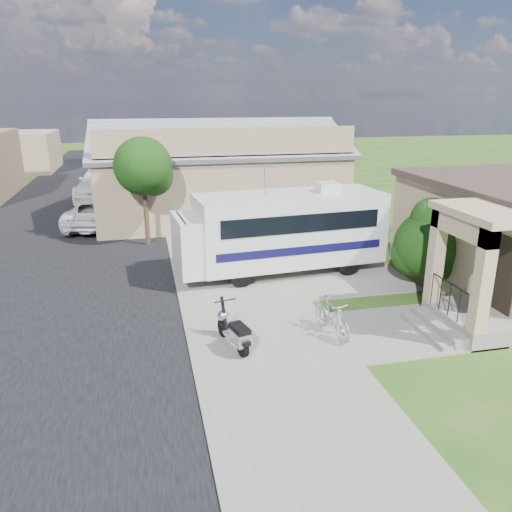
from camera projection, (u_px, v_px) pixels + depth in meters
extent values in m
plane|color=#204512|center=(293.00, 325.00, 14.00)|extent=(120.00, 120.00, 0.00)
cube|color=black|center=(61.00, 243.00, 21.69)|extent=(9.00, 80.00, 0.02)
cube|color=slate|center=(210.00, 234.00, 23.05)|extent=(4.00, 80.00, 0.06)
cube|color=slate|center=(297.00, 269.00, 18.48)|extent=(7.00, 6.00, 0.05)
cube|color=slate|center=(408.00, 330.00, 13.69)|extent=(4.00, 3.00, 0.05)
cube|color=black|center=(424.00, 231.00, 17.13)|extent=(0.04, 1.10, 1.20)
cube|color=black|center=(503.00, 274.00, 13.47)|extent=(0.04, 0.95, 2.10)
cube|color=slate|center=(471.00, 321.00, 13.70)|extent=(1.60, 2.40, 0.50)
cube|color=slate|center=(438.00, 327.00, 13.52)|extent=(0.40, 2.16, 0.32)
cube|color=slate|center=(426.00, 331.00, 13.47)|extent=(0.35, 2.16, 0.16)
cube|color=#887456|center=(436.00, 256.00, 14.03)|extent=(0.35, 0.35, 2.70)
cube|color=#887456|center=(483.00, 281.00, 12.13)|extent=(0.35, 0.35, 2.70)
cube|color=#887456|center=(463.00, 227.00, 12.74)|extent=(0.35, 2.40, 0.50)
cube|color=#887456|center=(493.00, 212.00, 12.80)|extent=(2.10, 2.70, 0.20)
cylinder|color=black|center=(452.00, 284.00, 13.19)|extent=(0.04, 1.70, 0.04)
cube|color=#826B51|center=(217.00, 181.00, 26.43)|extent=(12.00, 8.00, 3.60)
cube|color=slate|center=(222.00, 139.00, 23.85)|extent=(12.50, 4.40, 1.78)
cube|color=slate|center=(211.00, 133.00, 27.56)|extent=(12.50, 4.40, 1.78)
cube|color=slate|center=(216.00, 122.00, 25.49)|extent=(12.50, 0.50, 0.22)
cube|color=#826B51|center=(229.00, 143.00, 22.09)|extent=(11.76, 0.20, 1.30)
cube|color=#826B51|center=(5.00, 152.00, 41.88)|extent=(8.00, 7.00, 3.20)
cylinder|color=#302215|center=(146.00, 209.00, 21.06)|extent=(0.20, 0.20, 3.15)
sphere|color=black|center=(143.00, 166.00, 20.50)|extent=(2.40, 2.40, 2.40)
sphere|color=black|center=(153.00, 176.00, 20.91)|extent=(1.68, 1.68, 1.68)
cylinder|color=#302215|center=(143.00, 173.00, 30.31)|extent=(0.20, 0.20, 3.29)
sphere|color=black|center=(141.00, 141.00, 29.73)|extent=(2.40, 2.40, 2.40)
sphere|color=black|center=(148.00, 149.00, 30.15)|extent=(1.68, 1.68, 1.68)
cylinder|color=#302215|center=(142.00, 158.00, 38.71)|extent=(0.20, 0.20, 3.01)
sphere|color=black|center=(140.00, 135.00, 38.18)|extent=(2.40, 2.40, 2.40)
sphere|color=black|center=(146.00, 141.00, 38.58)|extent=(1.68, 1.68, 1.68)
cube|color=#BABBB6|center=(289.00, 228.00, 17.76)|extent=(6.79, 2.92, 2.46)
cube|color=#BABBB6|center=(187.00, 244.00, 16.78)|extent=(0.94, 2.30, 1.89)
cube|color=black|center=(182.00, 230.00, 16.57)|extent=(0.23, 2.00, 0.85)
cube|color=black|center=(303.00, 224.00, 16.54)|extent=(5.60, 0.51, 0.61)
cube|color=black|center=(278.00, 209.00, 18.71)|extent=(5.60, 0.51, 0.61)
cube|color=#0C0A33|center=(302.00, 251.00, 16.83)|extent=(5.93, 0.53, 0.28)
cube|color=#0C0A33|center=(278.00, 233.00, 18.99)|extent=(5.93, 0.53, 0.28)
cube|color=#BABBB6|center=(327.00, 187.00, 17.74)|extent=(0.81, 0.72, 0.33)
cylinder|color=#A3A2A9|center=(265.00, 182.00, 16.96)|extent=(0.04, 0.04, 0.94)
cylinder|color=black|center=(241.00, 276.00, 16.59)|extent=(0.78, 0.33, 0.76)
cylinder|color=black|center=(225.00, 258.00, 18.47)|extent=(0.78, 0.33, 0.76)
cylinder|color=black|center=(348.00, 264.00, 17.73)|extent=(0.78, 0.33, 0.76)
cylinder|color=black|center=(323.00, 248.00, 19.62)|extent=(0.78, 0.33, 0.76)
cylinder|color=#302215|center=(425.00, 274.00, 16.73)|extent=(0.18, 0.18, 0.90)
sphere|color=black|center=(428.00, 245.00, 16.42)|extent=(2.24, 2.24, 2.24)
sphere|color=black|center=(436.00, 228.00, 16.69)|extent=(1.79, 1.79, 1.79)
sphere|color=black|center=(415.00, 253.00, 16.66)|extent=(1.57, 1.57, 1.57)
sphere|color=black|center=(439.00, 260.00, 16.30)|extent=(1.35, 1.35, 1.35)
sphere|color=black|center=(431.00, 218.00, 16.15)|extent=(1.35, 1.35, 1.35)
cylinder|color=black|center=(243.00, 347.00, 12.17)|extent=(0.24, 0.49, 0.48)
cylinder|color=black|center=(223.00, 328.00, 13.18)|extent=(0.24, 0.49, 0.48)
cube|color=#A3A2A9|center=(233.00, 336.00, 12.61)|extent=(0.46, 0.66, 0.09)
cube|color=#A3A2A9|center=(241.00, 337.00, 12.20)|extent=(0.50, 0.67, 0.33)
cube|color=black|center=(240.00, 328.00, 12.18)|extent=(0.47, 0.71, 0.13)
cube|color=black|center=(246.00, 343.00, 11.97)|extent=(0.24, 0.26, 0.11)
cylinder|color=black|center=(224.00, 314.00, 12.99)|extent=(0.17, 0.38, 0.90)
sphere|color=#A3A2A9|center=(223.00, 315.00, 13.07)|extent=(0.30, 0.30, 0.30)
sphere|color=black|center=(222.00, 314.00, 13.15)|extent=(0.13, 0.13, 0.13)
cylinder|color=black|center=(225.00, 300.00, 12.79)|extent=(0.59, 0.18, 0.04)
cube|color=black|center=(223.00, 323.00, 13.14)|extent=(0.22, 0.33, 0.07)
imported|color=#A3A2A9|center=(332.00, 319.00, 13.23)|extent=(0.78, 1.75, 1.02)
imported|color=silver|center=(99.00, 211.00, 24.38)|extent=(3.35, 5.63, 1.47)
imported|color=silver|center=(104.00, 182.00, 31.12)|extent=(3.55, 7.00, 1.95)
cylinder|color=#125C1B|center=(422.00, 313.00, 14.52)|extent=(0.46, 0.46, 0.21)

